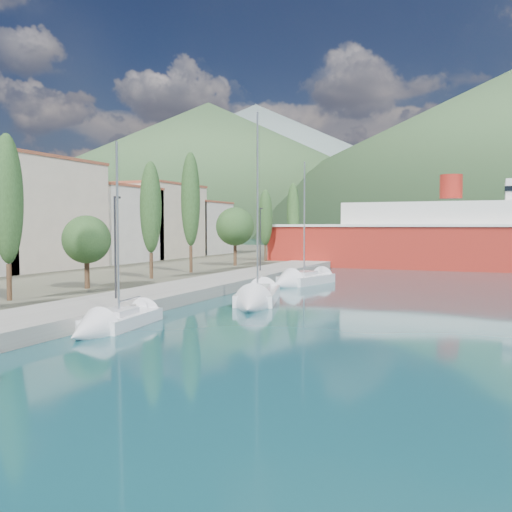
% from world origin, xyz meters
% --- Properties ---
extents(ground, '(1400.00, 1400.00, 0.00)m').
position_xyz_m(ground, '(0.00, 120.00, 0.00)').
color(ground, '#14454D').
extents(quay, '(5.00, 88.00, 0.80)m').
position_xyz_m(quay, '(-9.00, 26.00, 0.40)').
color(quay, gray).
rests_on(quay, ground).
extents(town_buildings, '(9.20, 69.20, 11.30)m').
position_xyz_m(town_buildings, '(-32.00, 36.91, 5.57)').
color(town_buildings, beige).
rests_on(town_buildings, land_strip).
extents(tree_row, '(4.25, 63.43, 11.38)m').
position_xyz_m(tree_row, '(-14.68, 32.95, 5.99)').
color(tree_row, '#47301E').
rests_on(tree_row, land_strip).
extents(lamp_posts, '(0.15, 46.75, 6.06)m').
position_xyz_m(lamp_posts, '(-9.00, 13.85, 4.08)').
color(lamp_posts, '#2D2D33').
rests_on(lamp_posts, quay).
extents(sailboat_near, '(2.88, 7.24, 10.12)m').
position_xyz_m(sailboat_near, '(-5.56, 8.33, 0.28)').
color(sailboat_near, silver).
rests_on(sailboat_near, ground).
extents(sailboat_mid, '(5.00, 9.77, 13.61)m').
position_xyz_m(sailboat_mid, '(-2.33, 19.38, 0.33)').
color(sailboat_mid, silver).
rests_on(sailboat_mid, ground).
extents(sailboat_far, '(4.49, 8.33, 11.68)m').
position_xyz_m(sailboat_far, '(-3.93, 32.11, 0.33)').
color(sailboat_far, silver).
rests_on(sailboat_far, ground).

